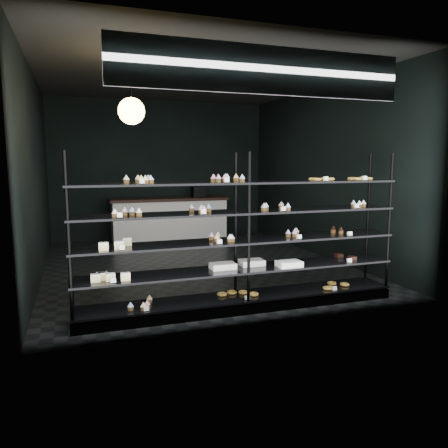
% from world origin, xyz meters
% --- Properties ---
extents(room, '(5.01, 6.01, 3.20)m').
position_xyz_m(room, '(0.00, 0.00, 1.60)').
color(room, black).
rests_on(room, ground).
extents(display_shelf, '(4.00, 0.50, 1.91)m').
position_xyz_m(display_shelf, '(-0.08, -2.45, 0.63)').
color(display_shelf, black).
rests_on(display_shelf, room).
extents(signage, '(3.30, 0.05, 0.50)m').
position_xyz_m(signage, '(0.00, -2.93, 2.75)').
color(signage, '#0B0D3B').
rests_on(signage, room).
extents(pendant_lamp, '(0.34, 0.34, 0.90)m').
position_xyz_m(pendant_lamp, '(-1.20, -1.39, 2.45)').
color(pendant_lamp, black).
rests_on(pendant_lamp, room).
extents(service_counter, '(2.67, 0.65, 1.23)m').
position_xyz_m(service_counter, '(0.09, 2.50, 0.50)').
color(service_counter, white).
rests_on(service_counter, room).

